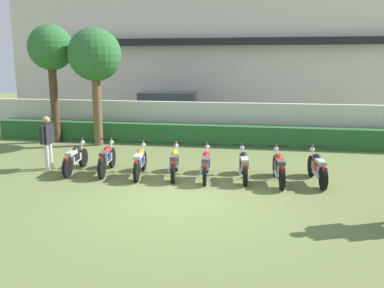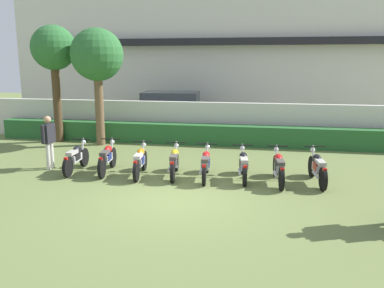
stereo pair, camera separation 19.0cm
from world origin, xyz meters
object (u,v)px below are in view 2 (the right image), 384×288
(parked_car, at_px, (174,111))
(motorcycle_in_row_7, at_px, (317,168))
(motorcycle_in_row_4, at_px, (206,164))
(motorcycle_in_row_6, at_px, (279,167))
(tree_near_inspector, at_px, (54,51))
(tree_far_side, at_px, (97,57))
(motorcycle_in_row_5, at_px, (243,165))
(motorcycle_in_row_2, at_px, (140,161))
(motorcycle_in_row_0, at_px, (76,157))
(inspector_person, at_px, (49,138))
(motorcycle_in_row_1, at_px, (107,158))
(motorcycle_in_row_3, at_px, (174,162))

(parked_car, relative_size, motorcycle_in_row_7, 2.41)
(motorcycle_in_row_4, height_order, motorcycle_in_row_6, motorcycle_in_row_6)
(tree_near_inspector, relative_size, tree_far_side, 1.03)
(motorcycle_in_row_6, bearing_deg, motorcycle_in_row_5, 75.50)
(motorcycle_in_row_2, height_order, motorcycle_in_row_4, motorcycle_in_row_2)
(motorcycle_in_row_7, bearing_deg, motorcycle_in_row_0, 83.69)
(tree_near_inspector, distance_m, motorcycle_in_row_2, 7.43)
(inspector_person, bearing_deg, motorcycle_in_row_1, -2.39)
(tree_near_inspector, height_order, motorcycle_in_row_5, tree_near_inspector)
(motorcycle_in_row_3, relative_size, motorcycle_in_row_7, 0.95)
(parked_car, height_order, motorcycle_in_row_7, parked_car)
(motorcycle_in_row_2, bearing_deg, tree_far_side, 29.14)
(motorcycle_in_row_3, bearing_deg, motorcycle_in_row_2, 88.59)
(parked_car, relative_size, tree_near_inspector, 0.96)
(tree_far_side, distance_m, motorcycle_in_row_6, 8.69)
(tree_near_inspector, bearing_deg, motorcycle_in_row_4, -31.74)
(tree_far_side, bearing_deg, motorcycle_in_row_0, -77.12)
(motorcycle_in_row_3, height_order, inspector_person, inspector_person)
(motorcycle_in_row_6, bearing_deg, motorcycle_in_row_2, 84.35)
(motorcycle_in_row_0, bearing_deg, motorcycle_in_row_6, -94.15)
(motorcycle_in_row_6, height_order, inspector_person, inspector_person)
(motorcycle_in_row_0, height_order, motorcycle_in_row_7, motorcycle_in_row_7)
(tree_near_inspector, distance_m, motorcycle_in_row_3, 8.09)
(parked_car, distance_m, tree_far_side, 5.21)
(motorcycle_in_row_4, distance_m, motorcycle_in_row_7, 3.14)
(tree_far_side, bearing_deg, motorcycle_in_row_4, -38.95)
(motorcycle_in_row_1, xyz_separation_m, motorcycle_in_row_7, (6.20, 0.03, -0.00))
(parked_car, bearing_deg, motorcycle_in_row_4, -74.55)
(motorcycle_in_row_2, xyz_separation_m, motorcycle_in_row_3, (1.02, 0.11, -0.00))
(motorcycle_in_row_3, distance_m, motorcycle_in_row_7, 4.08)
(motorcycle_in_row_0, xyz_separation_m, motorcycle_in_row_5, (5.13, 0.10, -0.01))
(motorcycle_in_row_4, bearing_deg, inspector_person, 83.00)
(motorcycle_in_row_1, relative_size, motorcycle_in_row_3, 1.05)
(tree_near_inspector, xyz_separation_m, motorcycle_in_row_3, (6.03, -4.26, -3.32))
(tree_near_inspector, xyz_separation_m, motorcycle_in_row_6, (9.04, -4.35, -3.31))
(motorcycle_in_row_1, relative_size, motorcycle_in_row_2, 1.03)
(inspector_person, bearing_deg, motorcycle_in_row_4, -1.99)
(parked_car, bearing_deg, motorcycle_in_row_6, -62.70)
(parked_car, distance_m, motorcycle_in_row_5, 8.82)
(motorcycle_in_row_3, xyz_separation_m, motorcycle_in_row_5, (2.02, 0.05, -0.01))
(motorcycle_in_row_3, bearing_deg, inspector_person, 80.54)
(parked_car, distance_m, motorcycle_in_row_2, 8.12)
(tree_near_inspector, bearing_deg, motorcycle_in_row_0, -55.88)
(inspector_person, bearing_deg, motorcycle_in_row_0, -9.99)
(tree_far_side, height_order, motorcycle_in_row_2, tree_far_side)
(motorcycle_in_row_3, bearing_deg, motorcycle_in_row_1, 81.17)
(motorcycle_in_row_2, bearing_deg, motorcycle_in_row_3, -90.89)
(motorcycle_in_row_4, distance_m, inspector_person, 5.06)
(motorcycle_in_row_2, relative_size, motorcycle_in_row_4, 0.97)
(parked_car, bearing_deg, motorcycle_in_row_5, -67.70)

